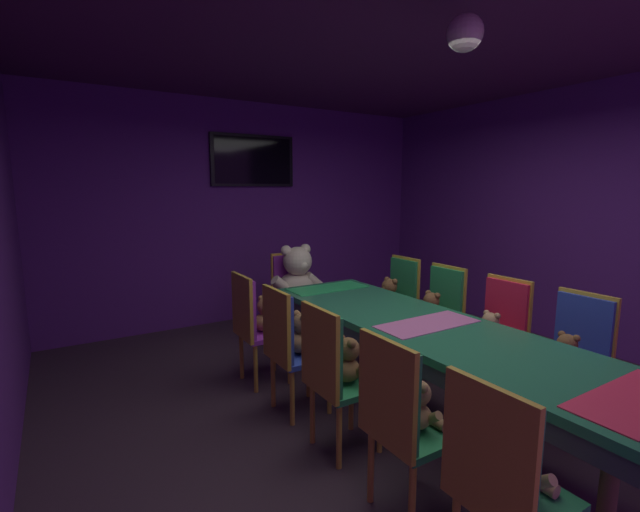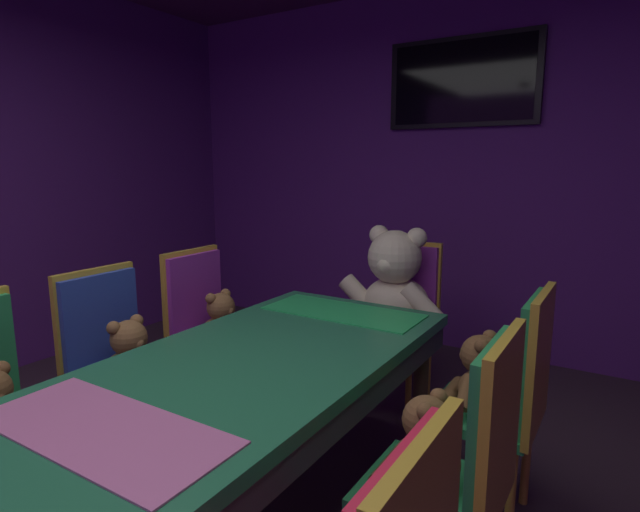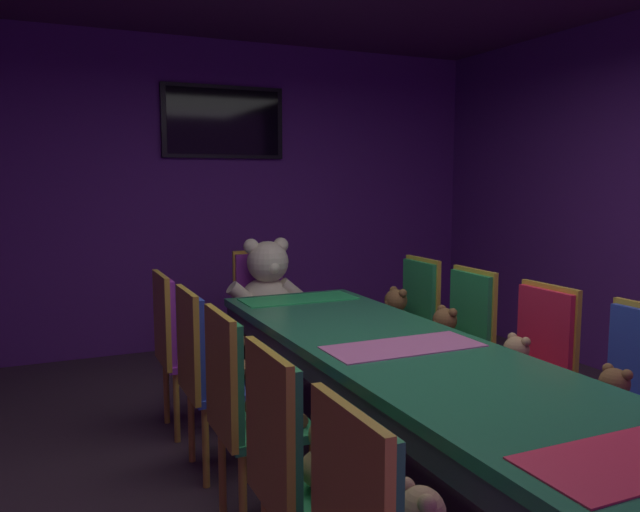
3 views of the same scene
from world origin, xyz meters
TOP-DOWN VIEW (x-y plane):
  - ground_plane at (0.00, 0.00)m, footprint 7.90×7.90m
  - wall_back at (0.00, 3.20)m, footprint 5.20×0.12m
  - banquet_table at (0.00, 0.00)m, footprint 0.90×3.12m
  - chair_left_1 at (-0.83, -0.62)m, footprint 0.42×0.41m
  - teddy_left_1 at (-0.69, -0.62)m, footprint 0.22×0.29m
  - chair_left_2 at (-0.82, 0.03)m, footprint 0.42×0.41m
  - teddy_left_2 at (-0.67, 0.03)m, footprint 0.25×0.32m
  - chair_left_3 at (-0.83, 0.61)m, footprint 0.42×0.41m
  - teddy_left_3 at (-0.68, 0.61)m, footprint 0.27×0.34m
  - chair_left_4 at (-0.85, 1.23)m, footprint 0.42×0.41m
  - teddy_left_4 at (-0.70, 1.23)m, footprint 0.26×0.33m
  - chair_right_1 at (0.84, -0.62)m, footprint 0.42×0.41m
  - teddy_right_1 at (0.70, -0.62)m, footprint 0.22×0.28m
  - chair_right_2 at (0.82, -0.01)m, footprint 0.42×0.41m
  - teddy_right_2 at (0.68, -0.01)m, footprint 0.22×0.29m
  - chair_right_3 at (0.83, 0.63)m, footprint 0.42×0.41m
  - teddy_right_3 at (0.68, 0.63)m, footprint 0.25×0.32m
  - chair_right_4 at (0.84, 1.23)m, footprint 0.42×0.41m
  - teddy_right_4 at (0.69, 1.23)m, footprint 0.27×0.34m
  - throne_chair at (0.00, 2.11)m, footprint 0.41×0.42m
  - king_teddy_bear at (0.00, 1.94)m, footprint 0.67×0.52m
  - wall_tv at (0.00, 3.11)m, footprint 1.11×0.06m

SIDE VIEW (x-z plane):
  - ground_plane at x=0.00m, z-range 0.00..0.00m
  - teddy_right_1 at x=0.70m, z-range 0.44..0.71m
  - teddy_left_1 at x=-0.69m, z-range 0.44..0.71m
  - teddy_right_2 at x=0.68m, z-range 0.44..0.71m
  - teddy_right_3 at x=0.68m, z-range 0.44..0.74m
  - teddy_left_2 at x=-0.67m, z-range 0.44..0.74m
  - teddy_left_4 at x=-0.70m, z-range 0.44..0.75m
  - chair_left_1 at x=-0.83m, z-range 0.10..1.09m
  - chair_left_2 at x=-0.82m, z-range 0.10..1.09m
  - chair_left_3 at x=-0.83m, z-range 0.10..1.09m
  - chair_left_4 at x=-0.85m, z-range 0.10..1.09m
  - chair_right_1 at x=0.84m, z-range 0.10..1.09m
  - chair_right_2 at x=0.82m, z-range 0.10..1.09m
  - chair_right_3 at x=0.83m, z-range 0.10..1.09m
  - chair_right_4 at x=0.84m, z-range 0.10..1.09m
  - throne_chair at x=0.00m, z-range 0.10..1.09m
  - teddy_left_3 at x=-0.68m, z-range 0.44..0.76m
  - teddy_right_4 at x=0.69m, z-range 0.44..0.76m
  - banquet_table at x=0.00m, z-range 0.28..1.03m
  - king_teddy_bear at x=0.00m, z-range 0.41..1.05m
  - wall_back at x=0.00m, z-range 0.00..2.80m
  - wall_tv at x=0.00m, z-range 1.73..2.37m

